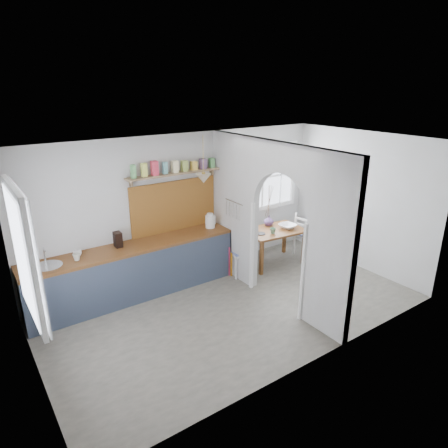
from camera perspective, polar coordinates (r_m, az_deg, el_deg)
floor at (r=6.52m, az=1.67°, el=-11.92°), size 5.80×3.20×0.01m
ceiling at (r=5.62m, az=1.94°, el=11.30°), size 5.80×3.20×0.01m
walls at (r=5.95m, az=1.80°, el=-1.19°), size 5.81×3.21×2.60m
partition at (r=6.36m, az=6.58°, el=1.52°), size 0.12×3.20×2.60m
kitchen_window at (r=4.82m, az=-26.87°, el=-4.07°), size 0.10×1.16×1.50m
nook_window at (r=8.11m, az=5.53°, el=6.61°), size 1.76×0.10×1.30m
counter at (r=6.86m, az=-12.70°, el=-6.43°), size 3.50×0.60×0.90m
sink at (r=6.35m, az=-23.80°, el=-5.56°), size 0.40×0.40×0.02m
backsplash at (r=7.10m, az=-7.12°, el=2.57°), size 1.65×0.03×0.90m
shelf at (r=6.86m, az=-7.02°, el=7.67°), size 1.75×0.20×0.21m
pendant_lamp at (r=6.77m, az=-2.94°, el=6.52°), size 0.26×0.26×0.16m
utensil_rail at (r=6.93m, az=1.45°, el=3.16°), size 0.02×0.50×0.02m
dining_table at (r=7.95m, az=7.11°, el=-3.18°), size 1.20×0.86×0.70m
chair_left at (r=7.43m, az=2.51°, el=-3.82°), size 0.50×0.50×0.92m
chair_right at (r=8.43m, az=11.86°, el=-1.36°), size 0.48×0.48×0.91m
kettle at (r=7.27m, az=-2.00°, el=0.52°), size 0.24×0.20×0.27m
mug_a at (r=6.35m, az=-20.30°, el=-4.45°), size 0.14×0.14×0.11m
mug_b at (r=6.50m, az=-20.21°, el=-3.90°), size 0.16×0.16×0.10m
knife_block at (r=6.64m, az=-14.93°, el=-2.15°), size 0.12×0.16×0.25m
jar at (r=6.71m, az=-14.77°, el=-2.26°), size 0.12×0.12×0.17m
towel_magenta at (r=7.41m, az=0.73°, el=-5.45°), size 0.02×0.03×0.59m
towel_orange at (r=7.37m, az=1.05°, el=-5.81°), size 0.02×0.03×0.46m
bowl at (r=7.93m, az=9.07°, el=-0.30°), size 0.34×0.34×0.08m
table_cup at (r=7.60m, az=6.99°, el=-0.98°), size 0.12×0.12×0.11m
plate at (r=7.57m, az=5.26°, el=-1.37°), size 0.22×0.22×0.01m
vase at (r=8.00m, az=6.42°, el=0.50°), size 0.26×0.26×0.21m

